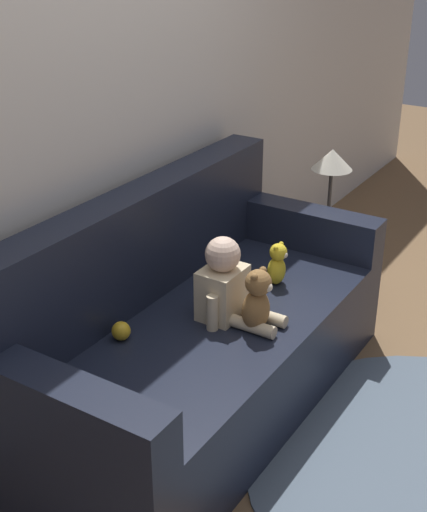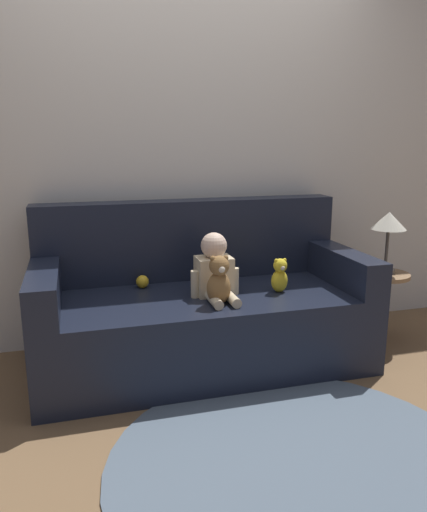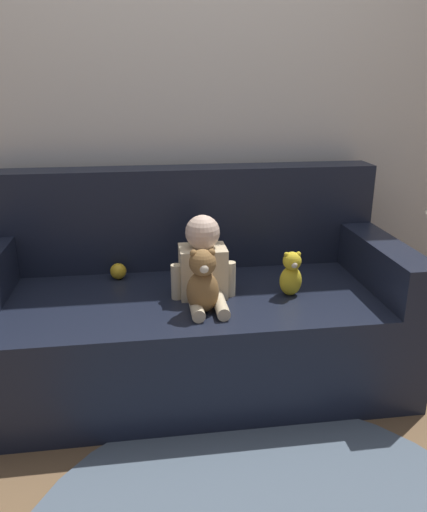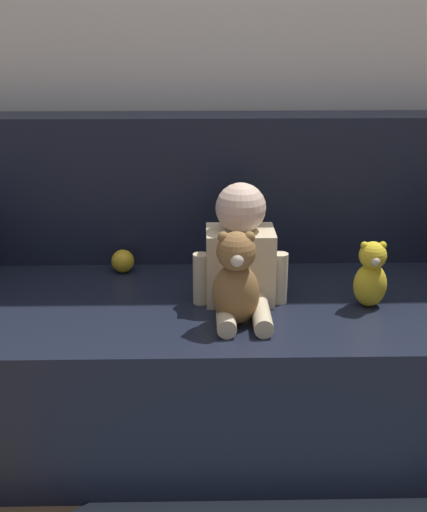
{
  "view_description": "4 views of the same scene",
  "coord_description": "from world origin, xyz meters",
  "px_view_note": "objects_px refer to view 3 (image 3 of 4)",
  "views": [
    {
      "loc": [
        -2.21,
        -1.44,
        2.0
      ],
      "look_at": [
        0.07,
        0.0,
        0.71
      ],
      "focal_mm": 50.0,
      "sensor_mm": 36.0,
      "label": 1
    },
    {
      "loc": [
        -0.71,
        -2.72,
        1.34
      ],
      "look_at": [
        0.06,
        -0.01,
        0.67
      ],
      "focal_mm": 35.0,
      "sensor_mm": 36.0,
      "label": 2
    },
    {
      "loc": [
        -0.19,
        -2.09,
        1.36
      ],
      "look_at": [
        0.1,
        -0.05,
        0.63
      ],
      "focal_mm": 35.0,
      "sensor_mm": 36.0,
      "label": 3
    },
    {
      "loc": [
        -0.07,
        -2.07,
        1.31
      ],
      "look_at": [
        -0.03,
        0.01,
        0.57
      ],
      "focal_mm": 50.0,
      "sensor_mm": 36.0,
      "label": 4
    }
  ],
  "objects_px": {
    "couch": "(190,309)",
    "plush_toy_side": "(291,274)",
    "person_baby": "(203,265)",
    "teddy_bear_brown": "(203,282)",
    "toy_ball": "(118,271)"
  },
  "relations": [
    {
      "from": "couch",
      "to": "plush_toy_side",
      "type": "distance_m",
      "value": 0.52
    },
    {
      "from": "person_baby",
      "to": "toy_ball",
      "type": "relative_size",
      "value": 4.7
    },
    {
      "from": "teddy_bear_brown",
      "to": "toy_ball",
      "type": "relative_size",
      "value": 3.55
    },
    {
      "from": "couch",
      "to": "teddy_bear_brown",
      "type": "xyz_separation_m",
      "value": [
        0.03,
        -0.29,
        0.26
      ]
    },
    {
      "from": "plush_toy_side",
      "to": "toy_ball",
      "type": "distance_m",
      "value": 0.83
    },
    {
      "from": "teddy_bear_brown",
      "to": "toy_ball",
      "type": "bearing_deg",
      "value": 130.27
    },
    {
      "from": "couch",
      "to": "teddy_bear_brown",
      "type": "bearing_deg",
      "value": -84.62
    },
    {
      "from": "couch",
      "to": "teddy_bear_brown",
      "type": "height_order",
      "value": "couch"
    },
    {
      "from": "couch",
      "to": "person_baby",
      "type": "distance_m",
      "value": 0.31
    },
    {
      "from": "teddy_bear_brown",
      "to": "toy_ball",
      "type": "xyz_separation_m",
      "value": [
        -0.36,
        0.42,
        -0.1
      ]
    },
    {
      "from": "person_baby",
      "to": "plush_toy_side",
      "type": "distance_m",
      "value": 0.39
    },
    {
      "from": "person_baby",
      "to": "teddy_bear_brown",
      "type": "relative_size",
      "value": 1.32
    },
    {
      "from": "toy_ball",
      "to": "teddy_bear_brown",
      "type": "bearing_deg",
      "value": -49.73
    },
    {
      "from": "couch",
      "to": "person_baby",
      "type": "height_order",
      "value": "couch"
    },
    {
      "from": "plush_toy_side",
      "to": "toy_ball",
      "type": "height_order",
      "value": "plush_toy_side"
    }
  ]
}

